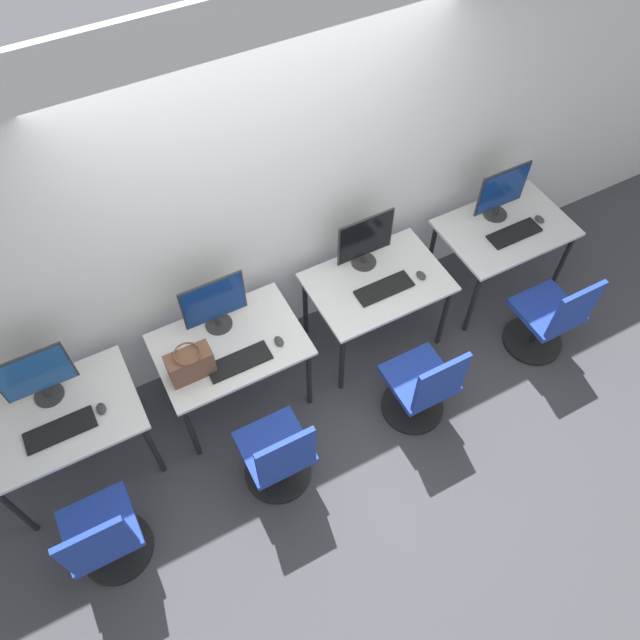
{
  "coord_description": "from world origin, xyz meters",
  "views": [
    {
      "loc": [
        -1.15,
        -2.04,
        4.29
      ],
      "look_at": [
        0.0,
        0.14,
        0.88
      ],
      "focal_mm": 35.0,
      "sensor_mm": 36.0,
      "label": 1
    }
  ],
  "objects_px": {
    "mouse_left": "(279,341)",
    "monitor_right": "(365,240)",
    "keyboard_far_left": "(60,430)",
    "mouse_right": "(421,275)",
    "monitor_left": "(214,304)",
    "office_chair_left": "(279,458)",
    "keyboard_left": "(239,362)",
    "keyboard_right": "(384,288)",
    "office_chair_right": "(422,389)",
    "mouse_far_left": "(101,409)",
    "office_chair_far_left": "(105,539)",
    "monitor_far_right": "(502,192)",
    "monitor_far_left": "(36,376)",
    "handbag": "(190,364)",
    "mouse_far_right": "(540,219)",
    "keyboard_far_right": "(514,233)",
    "office_chair_far_right": "(549,320)"
  },
  "relations": [
    {
      "from": "monitor_far_left",
      "to": "handbag",
      "type": "xyz_separation_m",
      "value": [
        0.89,
        -0.28,
        -0.12
      ]
    },
    {
      "from": "monitor_right",
      "to": "office_chair_far_right",
      "type": "distance_m",
      "value": 1.59
    },
    {
      "from": "mouse_left",
      "to": "mouse_right",
      "type": "relative_size",
      "value": 1.0
    },
    {
      "from": "mouse_left",
      "to": "handbag",
      "type": "bearing_deg",
      "value": 175.65
    },
    {
      "from": "handbag",
      "to": "monitor_right",
      "type": "bearing_deg",
      "value": 11.9
    },
    {
      "from": "keyboard_far_left",
      "to": "monitor_right",
      "type": "height_order",
      "value": "monitor_right"
    },
    {
      "from": "keyboard_far_right",
      "to": "monitor_far_right",
      "type": "bearing_deg",
      "value": 90.0
    },
    {
      "from": "mouse_far_left",
      "to": "keyboard_far_right",
      "type": "distance_m",
      "value": 3.3
    },
    {
      "from": "mouse_left",
      "to": "handbag",
      "type": "height_order",
      "value": "handbag"
    },
    {
      "from": "keyboard_far_left",
      "to": "keyboard_far_right",
      "type": "relative_size",
      "value": 1.0
    },
    {
      "from": "mouse_far_left",
      "to": "office_chair_far_left",
      "type": "height_order",
      "value": "office_chair_far_left"
    },
    {
      "from": "office_chair_far_left",
      "to": "handbag",
      "type": "height_order",
      "value": "handbag"
    },
    {
      "from": "keyboard_left",
      "to": "mouse_left",
      "type": "xyz_separation_m",
      "value": [
        0.31,
        0.02,
        0.01
      ]
    },
    {
      "from": "keyboard_right",
      "to": "office_chair_right",
      "type": "bearing_deg",
      "value": -94.95
    },
    {
      "from": "monitor_right",
      "to": "mouse_far_right",
      "type": "relative_size",
      "value": 5.09
    },
    {
      "from": "office_chair_right",
      "to": "monitor_far_right",
      "type": "relative_size",
      "value": 1.96
    },
    {
      "from": "mouse_left",
      "to": "monitor_right",
      "type": "distance_m",
      "value": 0.98
    },
    {
      "from": "keyboard_right",
      "to": "office_chair_right",
      "type": "height_order",
      "value": "office_chair_right"
    },
    {
      "from": "mouse_right",
      "to": "office_chair_far_right",
      "type": "xyz_separation_m",
      "value": [
        0.84,
        -0.61,
        -0.37
      ]
    },
    {
      "from": "mouse_right",
      "to": "mouse_far_right",
      "type": "distance_m",
      "value": 1.16
    },
    {
      "from": "monitor_far_left",
      "to": "monitor_far_right",
      "type": "relative_size",
      "value": 1.0
    },
    {
      "from": "mouse_far_left",
      "to": "office_chair_right",
      "type": "height_order",
      "value": "office_chair_right"
    },
    {
      "from": "monitor_far_left",
      "to": "mouse_right",
      "type": "xyz_separation_m",
      "value": [
        2.68,
        -0.29,
        -0.22
      ]
    },
    {
      "from": "keyboard_left",
      "to": "monitor_far_right",
      "type": "relative_size",
      "value": 0.95
    },
    {
      "from": "keyboard_far_left",
      "to": "office_chair_far_left",
      "type": "xyz_separation_m",
      "value": [
        -0.01,
        -0.64,
        -0.37
      ]
    },
    {
      "from": "monitor_far_right",
      "to": "office_chair_far_left",
      "type": "bearing_deg",
      "value": -165.86
    },
    {
      "from": "monitor_right",
      "to": "keyboard_right",
      "type": "relative_size",
      "value": 1.05
    },
    {
      "from": "mouse_right",
      "to": "mouse_far_right",
      "type": "xyz_separation_m",
      "value": [
        1.16,
        0.05,
        0.0
      ]
    },
    {
      "from": "mouse_far_left",
      "to": "keyboard_far_right",
      "type": "relative_size",
      "value": 0.21
    },
    {
      "from": "keyboard_right",
      "to": "monitor_far_right",
      "type": "relative_size",
      "value": 0.95
    },
    {
      "from": "keyboard_far_left",
      "to": "mouse_right",
      "type": "relative_size",
      "value": 4.85
    },
    {
      "from": "office_chair_far_left",
      "to": "office_chair_right",
      "type": "distance_m",
      "value": 2.33
    },
    {
      "from": "mouse_far_right",
      "to": "office_chair_far_right",
      "type": "relative_size",
      "value": 0.1
    },
    {
      "from": "monitor_left",
      "to": "office_chair_right",
      "type": "height_order",
      "value": "monitor_left"
    },
    {
      "from": "keyboard_far_left",
      "to": "monitor_far_right",
      "type": "relative_size",
      "value": 0.95
    },
    {
      "from": "office_chair_far_left",
      "to": "keyboard_far_left",
      "type": "bearing_deg",
      "value": 89.48
    },
    {
      "from": "keyboard_right",
      "to": "mouse_right",
      "type": "xyz_separation_m",
      "value": [
        0.31,
        -0.02,
        0.01
      ]
    },
    {
      "from": "keyboard_right",
      "to": "mouse_right",
      "type": "relative_size",
      "value": 4.85
    },
    {
      "from": "office_chair_right",
      "to": "mouse_far_left",
      "type": "bearing_deg",
      "value": 161.61
    },
    {
      "from": "monitor_right",
      "to": "keyboard_left",
      "type": "bearing_deg",
      "value": -162.18
    },
    {
      "from": "monitor_far_right",
      "to": "monitor_right",
      "type": "bearing_deg",
      "value": 177.35
    },
    {
      "from": "monitor_far_left",
      "to": "monitor_left",
      "type": "height_order",
      "value": "same"
    },
    {
      "from": "monitor_far_left",
      "to": "keyboard_right",
      "type": "distance_m",
      "value": 2.4
    },
    {
      "from": "monitor_far_left",
      "to": "mouse_right",
      "type": "relative_size",
      "value": 5.09
    },
    {
      "from": "mouse_left",
      "to": "office_chair_left",
      "type": "height_order",
      "value": "office_chair_left"
    },
    {
      "from": "monitor_left",
      "to": "mouse_far_right",
      "type": "xyz_separation_m",
      "value": [
        2.65,
        -0.25,
        -0.22
      ]
    },
    {
      "from": "keyboard_right",
      "to": "handbag",
      "type": "height_order",
      "value": "handbag"
    },
    {
      "from": "office_chair_left",
      "to": "monitor_far_right",
      "type": "bearing_deg",
      "value": 20.98
    },
    {
      "from": "mouse_far_left",
      "to": "office_chair_left",
      "type": "relative_size",
      "value": 0.1
    },
    {
      "from": "monitor_left",
      "to": "office_chair_left",
      "type": "xyz_separation_m",
      "value": [
        -0.01,
        -0.95,
        -0.6
      ]
    }
  ]
}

